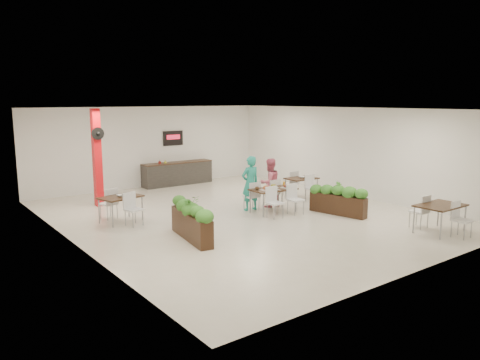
{
  "coord_description": "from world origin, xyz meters",
  "views": [
    {
      "loc": [
        -8.35,
        -11.13,
        3.49
      ],
      "look_at": [
        -0.08,
        -0.09,
        1.1
      ],
      "focal_mm": 35.0,
      "sensor_mm": 36.0,
      "label": 1
    }
  ],
  "objects_px": {
    "diner_woman": "(270,183)",
    "planter_left": "(191,219)",
    "planter_right": "(338,198)",
    "side_table_a": "(121,201)",
    "red_column": "(97,157)",
    "main_table": "(273,192)",
    "side_table_b": "(302,181)",
    "diner_man": "(250,183)",
    "service_counter": "(177,173)",
    "side_table_c": "(440,209)"
  },
  "relations": [
    {
      "from": "service_counter",
      "to": "planter_left",
      "type": "height_order",
      "value": "service_counter"
    },
    {
      "from": "red_column",
      "to": "main_table",
      "type": "distance_m",
      "value": 5.85
    },
    {
      "from": "main_table",
      "to": "planter_right",
      "type": "bearing_deg",
      "value": -45.02
    },
    {
      "from": "red_column",
      "to": "side_table_a",
      "type": "distance_m",
      "value": 2.63
    },
    {
      "from": "diner_woman",
      "to": "diner_man",
      "type": "bearing_deg",
      "value": 2.65
    },
    {
      "from": "planter_right",
      "to": "side_table_a",
      "type": "bearing_deg",
      "value": 151.07
    },
    {
      "from": "service_counter",
      "to": "red_column",
      "type": "bearing_deg",
      "value": -155.0
    },
    {
      "from": "service_counter",
      "to": "diner_man",
      "type": "xyz_separation_m",
      "value": [
        -0.38,
        -5.35,
        0.38
      ]
    },
    {
      "from": "planter_right",
      "to": "side_table_b",
      "type": "bearing_deg",
      "value": 72.53
    },
    {
      "from": "side_table_a",
      "to": "side_table_b",
      "type": "height_order",
      "value": "same"
    },
    {
      "from": "red_column",
      "to": "main_table",
      "type": "xyz_separation_m",
      "value": [
        4.01,
        -4.14,
        -1.01
      ]
    },
    {
      "from": "diner_woman",
      "to": "planter_left",
      "type": "bearing_deg",
      "value": 24.71
    },
    {
      "from": "planter_right",
      "to": "side_table_b",
      "type": "distance_m",
      "value": 2.46
    },
    {
      "from": "diner_man",
      "to": "service_counter",
      "type": "bearing_deg",
      "value": -91.38
    },
    {
      "from": "main_table",
      "to": "diner_woman",
      "type": "relative_size",
      "value": 1.05
    },
    {
      "from": "service_counter",
      "to": "main_table",
      "type": "height_order",
      "value": "service_counter"
    },
    {
      "from": "diner_man",
      "to": "side_table_c",
      "type": "relative_size",
      "value": 1.07
    },
    {
      "from": "service_counter",
      "to": "planter_right",
      "type": "distance_m",
      "value": 7.54
    },
    {
      "from": "planter_right",
      "to": "side_table_a",
      "type": "relative_size",
      "value": 1.15
    },
    {
      "from": "side_table_b",
      "to": "diner_woman",
      "type": "bearing_deg",
      "value": -168.14
    },
    {
      "from": "diner_woman",
      "to": "side_table_b",
      "type": "distance_m",
      "value": 1.76
    },
    {
      "from": "red_column",
      "to": "side_table_c",
      "type": "height_order",
      "value": "red_column"
    },
    {
      "from": "planter_left",
      "to": "side_table_a",
      "type": "height_order",
      "value": "planter_left"
    },
    {
      "from": "planter_left",
      "to": "planter_right",
      "type": "relative_size",
      "value": 1.1
    },
    {
      "from": "service_counter",
      "to": "planter_right",
      "type": "relative_size",
      "value": 1.57
    },
    {
      "from": "planter_left",
      "to": "side_table_b",
      "type": "height_order",
      "value": "planter_left"
    },
    {
      "from": "red_column",
      "to": "main_table",
      "type": "relative_size",
      "value": 1.91
    },
    {
      "from": "diner_woman",
      "to": "planter_left",
      "type": "relative_size",
      "value": 0.76
    },
    {
      "from": "planter_right",
      "to": "red_column",
      "type": "bearing_deg",
      "value": 134.31
    },
    {
      "from": "main_table",
      "to": "diner_man",
      "type": "xyz_separation_m",
      "value": [
        -0.39,
        0.65,
        0.23
      ]
    },
    {
      "from": "red_column",
      "to": "service_counter",
      "type": "relative_size",
      "value": 1.07
    },
    {
      "from": "planter_left",
      "to": "side_table_b",
      "type": "bearing_deg",
      "value": 18.37
    },
    {
      "from": "planter_left",
      "to": "diner_man",
      "type": "bearing_deg",
      "value": 26.97
    },
    {
      "from": "red_column",
      "to": "planter_left",
      "type": "distance_m",
      "value": 5.22
    },
    {
      "from": "service_counter",
      "to": "diner_woman",
      "type": "bearing_deg",
      "value": -85.49
    },
    {
      "from": "planter_left",
      "to": "side_table_b",
      "type": "relative_size",
      "value": 1.29
    },
    {
      "from": "diner_man",
      "to": "diner_woman",
      "type": "distance_m",
      "value": 0.8
    },
    {
      "from": "planter_right",
      "to": "planter_left",
      "type": "bearing_deg",
      "value": 174.6
    },
    {
      "from": "service_counter",
      "to": "diner_woman",
      "type": "xyz_separation_m",
      "value": [
        0.42,
        -5.35,
        0.31
      ]
    },
    {
      "from": "red_column",
      "to": "diner_woman",
      "type": "xyz_separation_m",
      "value": [
        4.42,
        -3.49,
        -0.85
      ]
    },
    {
      "from": "planter_right",
      "to": "side_table_c",
      "type": "bearing_deg",
      "value": -77.38
    },
    {
      "from": "main_table",
      "to": "side_table_a",
      "type": "distance_m",
      "value": 4.6
    },
    {
      "from": "red_column",
      "to": "service_counter",
      "type": "bearing_deg",
      "value": 25.0
    },
    {
      "from": "service_counter",
      "to": "planter_right",
      "type": "height_order",
      "value": "service_counter"
    },
    {
      "from": "red_column",
      "to": "planter_right",
      "type": "height_order",
      "value": "red_column"
    },
    {
      "from": "diner_woman",
      "to": "main_table",
      "type": "bearing_deg",
      "value": 60.58
    },
    {
      "from": "main_table",
      "to": "side_table_c",
      "type": "height_order",
      "value": "same"
    },
    {
      "from": "main_table",
      "to": "diner_man",
      "type": "bearing_deg",
      "value": 120.8
    },
    {
      "from": "side_table_c",
      "to": "side_table_a",
      "type": "bearing_deg",
      "value": 135.58
    },
    {
      "from": "diner_woman",
      "to": "side_table_a",
      "type": "relative_size",
      "value": 0.95
    }
  ]
}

